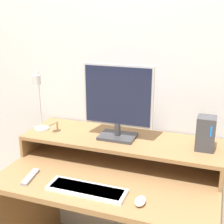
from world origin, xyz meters
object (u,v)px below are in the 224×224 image
(router_dock, at_px, (206,133))
(remote_control, at_px, (30,177))
(monitor, at_px, (118,101))
(mouse, at_px, (140,201))
(desk_lamp, at_px, (39,102))
(keyboard, at_px, (87,190))

(router_dock, relative_size, remote_control, 1.11)
(monitor, relative_size, router_dock, 2.35)
(mouse, bearing_deg, monitor, 121.48)
(desk_lamp, height_order, remote_control, desk_lamp)
(monitor, relative_size, keyboard, 1.09)
(desk_lamp, height_order, router_dock, desk_lamp)
(monitor, bearing_deg, desk_lamp, -169.43)
(desk_lamp, xyz_separation_m, mouse, (0.73, -0.32, -0.33))
(router_dock, xyz_separation_m, mouse, (-0.25, -0.42, -0.22))
(desk_lamp, relative_size, remote_control, 2.31)
(mouse, height_order, remote_control, mouse)
(mouse, bearing_deg, keyboard, 177.12)
(desk_lamp, relative_size, keyboard, 0.96)
(monitor, xyz_separation_m, keyboard, (-0.03, -0.40, -0.36))
(keyboard, height_order, remote_control, keyboard)
(router_dock, xyz_separation_m, remote_control, (-0.87, -0.39, -0.23))
(mouse, bearing_deg, router_dock, 59.24)
(keyboard, bearing_deg, router_dock, 37.33)
(monitor, distance_m, remote_control, 0.64)
(desk_lamp, bearing_deg, monitor, 10.57)
(monitor, bearing_deg, remote_control, -134.04)
(router_dock, xyz_separation_m, keyboard, (-0.53, -0.41, -0.22))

